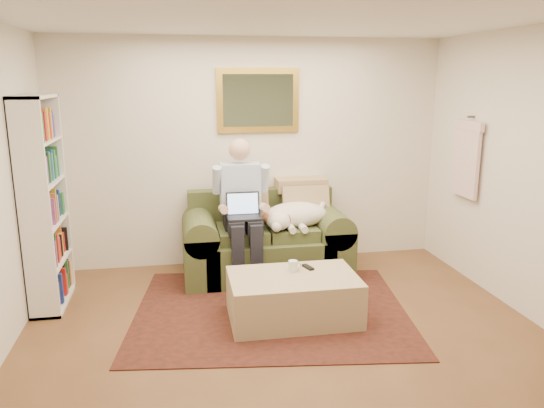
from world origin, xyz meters
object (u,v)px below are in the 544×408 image
object	(u,v)px
seated_man	(243,213)
coffee_mug	(293,266)
sofa	(265,247)
laptop	(244,211)
bookshelf	(44,203)
ottoman	(293,298)
sleeping_dog	(296,215)

from	to	relation	value
seated_man	coffee_mug	bearing A→B (deg)	-69.39
sofa	coffee_mug	xyz separation A→B (m)	(0.07, -1.07, 0.16)
sofa	laptop	size ratio (longest dim) A/B	5.15
laptop	coffee_mug	xyz separation A→B (m)	(0.34, -0.84, -0.33)
seated_man	laptop	bearing A→B (deg)	-90.00
laptop	bookshelf	world-z (taller)	bookshelf
ottoman	seated_man	bearing A→B (deg)	107.19
seated_man	laptop	world-z (taller)	seated_man
sleeping_dog	ottoman	size ratio (longest dim) A/B	0.65
sofa	bookshelf	size ratio (longest dim) A/B	0.90
sofa	sleeping_dog	xyz separation A→B (m)	(0.32, -0.09, 0.38)
seated_man	laptop	size ratio (longest dim) A/B	4.33
seated_man	bookshelf	bearing A→B (deg)	-172.75
laptop	coffee_mug	world-z (taller)	laptop
sofa	ottoman	size ratio (longest dim) A/B	1.58
sofa	laptop	world-z (taller)	laptop
seated_man	laptop	xyz separation A→B (m)	(0.00, -0.07, 0.04)
sleeping_dog	bookshelf	world-z (taller)	bookshelf
sofa	seated_man	world-z (taller)	seated_man
laptop	ottoman	size ratio (longest dim) A/B	0.31
seated_man	coffee_mug	world-z (taller)	seated_man
coffee_mug	sofa	bearing A→B (deg)	93.72
ottoman	laptop	bearing A→B (deg)	108.36
sofa	ottoman	distance (m)	1.20
sleeping_dog	bookshelf	xyz separation A→B (m)	(-2.51, -0.32, 0.31)
seated_man	sleeping_dog	distance (m)	0.60
coffee_mug	laptop	bearing A→B (deg)	112.17
seated_man	coffee_mug	xyz separation A→B (m)	(0.34, -0.91, -0.29)
sofa	seated_man	distance (m)	0.55
coffee_mug	bookshelf	bearing A→B (deg)	163.56
laptop	coffee_mug	size ratio (longest dim) A/B	3.51
laptop	sofa	bearing A→B (deg)	41.02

